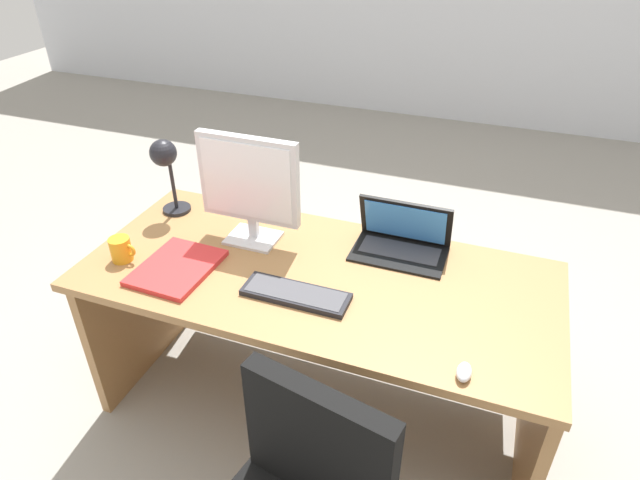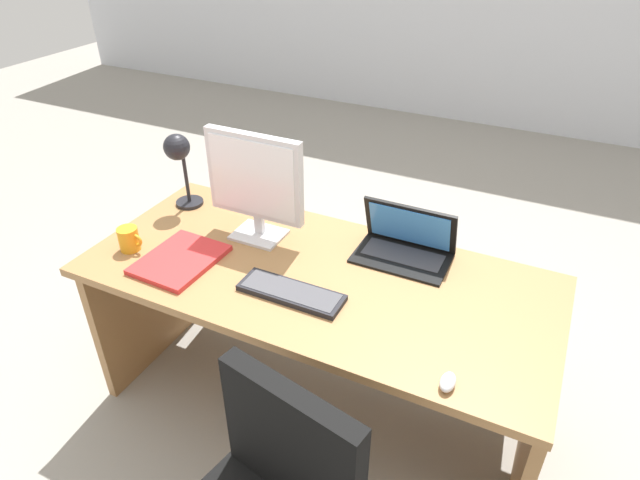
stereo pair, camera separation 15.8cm
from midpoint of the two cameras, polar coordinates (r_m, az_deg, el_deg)
The scene contains 9 objects.
ground at distance 3.57m, azimuth 11.59°, elevation -0.01°, with size 12.00×12.00×0.00m, color gray.
desk at distance 2.15m, azimuth 2.28°, elevation -7.38°, with size 1.73×0.78×0.72m.
monitor at distance 2.07m, azimuth -4.72°, elevation 6.15°, with size 0.40×0.16×0.44m.
laptop at distance 2.08m, azimuth 11.24°, elevation -0.02°, with size 0.35×0.23×0.21m.
keyboard at distance 1.87m, azimuth -0.63°, elevation -5.62°, with size 0.37×0.12×0.02m.
mouse at distance 1.62m, azimuth 16.14°, elevation -14.28°, with size 0.04×0.08×0.03m.
desk_lamp at distance 2.34m, azimuth -12.78°, elevation 8.58°, with size 0.12×0.14×0.34m.
book at distance 2.07m, azimuth -12.45°, elevation -2.09°, with size 0.26×0.33×0.02m.
coffee_mug at distance 2.18m, azimuth -17.54°, elevation 0.05°, with size 0.10×0.08×0.09m.
Camera 2 is at (0.71, -1.43, 1.90)m, focal length 30.37 mm.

